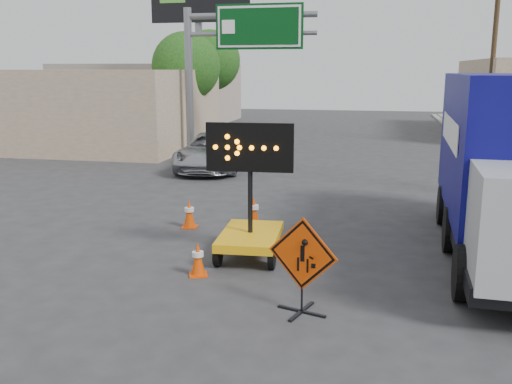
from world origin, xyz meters
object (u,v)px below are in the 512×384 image
(construction_sign, at_px, (302,263))
(arrow_board, at_px, (250,228))
(box_truck, at_px, (512,177))
(pickup_truck, at_px, (213,151))

(construction_sign, distance_m, arrow_board, 3.09)
(box_truck, bearing_deg, pickup_truck, 137.49)
(construction_sign, height_order, pickup_truck, construction_sign)
(pickup_truck, bearing_deg, box_truck, -50.18)
(construction_sign, relative_size, arrow_board, 0.57)
(pickup_truck, relative_size, box_truck, 0.64)
(arrow_board, xyz_separation_m, box_truck, (5.48, 1.19, 1.12))
(construction_sign, distance_m, pickup_truck, 14.32)
(arrow_board, distance_m, pickup_truck, 11.27)
(arrow_board, bearing_deg, box_truck, 9.03)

